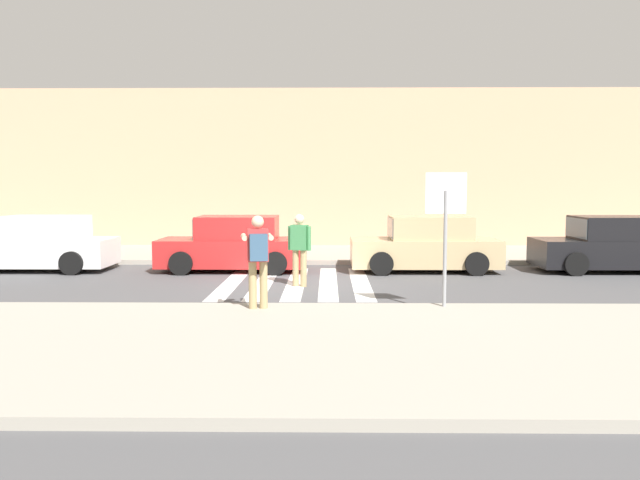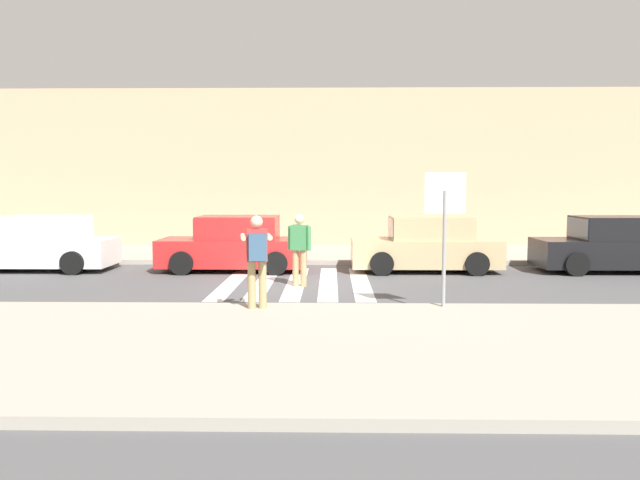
% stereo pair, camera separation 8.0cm
% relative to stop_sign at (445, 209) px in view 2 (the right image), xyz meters
% --- Properties ---
extents(ground_plane, '(120.00, 120.00, 0.00)m').
position_rel_stop_sign_xyz_m(ground_plane, '(-2.99, 3.49, -1.97)').
color(ground_plane, '#4C4C4F').
extents(sidewalk_near, '(60.00, 6.00, 0.14)m').
position_rel_stop_sign_xyz_m(sidewalk_near, '(-2.99, -2.71, -1.90)').
color(sidewalk_near, '#9E998C').
rests_on(sidewalk_near, ground).
extents(sidewalk_far, '(60.00, 4.80, 0.14)m').
position_rel_stop_sign_xyz_m(sidewalk_far, '(-2.99, 9.49, -1.90)').
color(sidewalk_far, '#9E998C').
rests_on(sidewalk_far, ground).
extents(building_facade_far, '(56.00, 4.00, 6.02)m').
position_rel_stop_sign_xyz_m(building_facade_far, '(-2.99, 13.89, 1.04)').
color(building_facade_far, tan).
rests_on(building_facade_far, ground).
extents(crosswalk_stripe_0, '(0.44, 5.20, 0.01)m').
position_rel_stop_sign_xyz_m(crosswalk_stripe_0, '(-4.59, 3.69, -1.97)').
color(crosswalk_stripe_0, silver).
rests_on(crosswalk_stripe_0, ground).
extents(crosswalk_stripe_1, '(0.44, 5.20, 0.01)m').
position_rel_stop_sign_xyz_m(crosswalk_stripe_1, '(-3.79, 3.69, -1.97)').
color(crosswalk_stripe_1, silver).
rests_on(crosswalk_stripe_1, ground).
extents(crosswalk_stripe_2, '(0.44, 5.20, 0.01)m').
position_rel_stop_sign_xyz_m(crosswalk_stripe_2, '(-2.99, 3.69, -1.97)').
color(crosswalk_stripe_2, silver).
rests_on(crosswalk_stripe_2, ground).
extents(crosswalk_stripe_3, '(0.44, 5.20, 0.01)m').
position_rel_stop_sign_xyz_m(crosswalk_stripe_3, '(-2.19, 3.69, -1.97)').
color(crosswalk_stripe_3, silver).
rests_on(crosswalk_stripe_3, ground).
extents(crosswalk_stripe_4, '(0.44, 5.20, 0.01)m').
position_rel_stop_sign_xyz_m(crosswalk_stripe_4, '(-1.39, 3.69, -1.97)').
color(crosswalk_stripe_4, silver).
rests_on(crosswalk_stripe_4, ground).
extents(stop_sign, '(0.76, 0.08, 2.51)m').
position_rel_stop_sign_xyz_m(stop_sign, '(0.00, 0.00, 0.00)').
color(stop_sign, gray).
rests_on(stop_sign, sidewalk_near).
extents(photographer_with_backpack, '(0.67, 0.91, 1.72)m').
position_rel_stop_sign_xyz_m(photographer_with_backpack, '(-3.48, -0.28, -0.80)').
color(photographer_with_backpack, tan).
rests_on(photographer_with_backpack, sidewalk_near).
extents(pedestrian_crossing, '(0.56, 0.34, 1.72)m').
position_rel_stop_sign_xyz_m(pedestrian_crossing, '(-2.87, 3.10, -0.99)').
color(pedestrian_crossing, tan).
rests_on(pedestrian_crossing, ground).
extents(parked_car_white, '(4.10, 1.92, 1.55)m').
position_rel_stop_sign_xyz_m(parked_car_white, '(-10.34, 5.79, -1.24)').
color(parked_car_white, white).
rests_on(parked_car_white, ground).
extents(parked_car_red, '(4.10, 1.92, 1.55)m').
position_rel_stop_sign_xyz_m(parked_car_red, '(-4.84, 5.79, -1.24)').
color(parked_car_red, red).
rests_on(parked_car_red, ground).
extents(parked_car_tan, '(4.10, 1.92, 1.55)m').
position_rel_stop_sign_xyz_m(parked_car_tan, '(0.55, 5.79, -1.24)').
color(parked_car_tan, tan).
rests_on(parked_car_tan, ground).
extents(parked_car_black, '(4.10, 1.92, 1.55)m').
position_rel_stop_sign_xyz_m(parked_car_black, '(5.74, 5.79, -1.24)').
color(parked_car_black, black).
rests_on(parked_car_black, ground).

